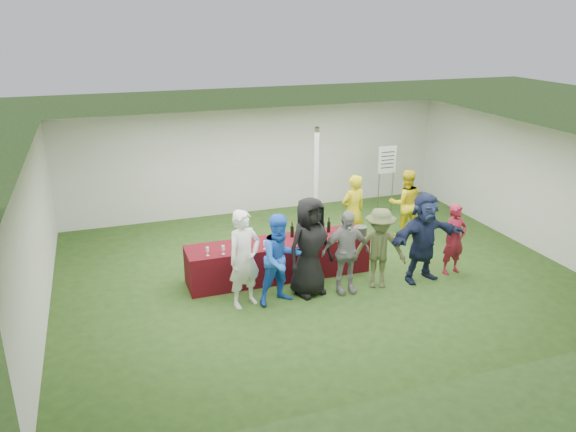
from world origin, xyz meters
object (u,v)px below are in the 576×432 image
object	(u,v)px
customer_3	(346,252)
dump_bucket	(360,231)
customer_1	(281,259)
customer_5	(424,237)
staff_pourer	(353,212)
customer_0	(244,259)
serving_table	(278,259)
customer_2	(310,247)
staff_back	(405,203)
wine_list_sign	(387,165)
customer_6	(454,239)
customer_4	(379,248)

from	to	relation	value
customer_3	dump_bucket	bearing A→B (deg)	52.01
customer_1	customer_5	distance (m)	2.88
staff_pourer	customer_0	world-z (taller)	customer_0
serving_table	customer_3	xyz separation A→B (m)	(0.97, -1.02, 0.43)
customer_2	staff_pourer	bearing A→B (deg)	30.32
serving_table	staff_back	size ratio (longest dim) A/B	2.27
wine_list_sign	customer_6	size ratio (longest dim) A/B	1.25
customer_1	customer_6	world-z (taller)	customer_1
customer_3	customer_2	bearing A→B (deg)	169.15
customer_6	customer_0	bearing A→B (deg)	172.03
customer_0	customer_1	distance (m)	0.64
staff_back	customer_1	world-z (taller)	customer_1
customer_0	customer_3	distance (m)	1.89
dump_bucket	customer_6	bearing A→B (deg)	-24.07
wine_list_sign	customer_0	size ratio (longest dim) A/B	1.01
customer_2	customer_6	distance (m)	3.04
serving_table	customer_3	world-z (taller)	customer_3
wine_list_sign	customer_2	xyz separation A→B (m)	(-3.45, -3.49, -0.38)
dump_bucket	customer_4	world-z (taller)	customer_4
customer_2	customer_4	size ratio (longest dim) A/B	1.19
serving_table	customer_1	distance (m)	1.15
serving_table	staff_pourer	bearing A→B (deg)	23.85
customer_6	customer_1	bearing A→B (deg)	173.59
serving_table	customer_0	distance (m)	1.39
staff_pourer	dump_bucket	bearing A→B (deg)	60.37
staff_pourer	customer_1	size ratio (longest dim) A/B	1.00
staff_back	customer_0	xyz separation A→B (m)	(-4.39, -2.05, 0.10)
customer_4	customer_2	bearing A→B (deg)	-164.61
serving_table	customer_0	bearing A→B (deg)	-135.42
staff_pourer	customer_6	xyz separation A→B (m)	(1.33, -1.87, -0.11)
customer_4	customer_3	bearing A→B (deg)	-158.53
dump_bucket	customer_5	size ratio (longest dim) A/B	0.14
staff_back	customer_4	world-z (taller)	staff_back
serving_table	customer_1	bearing A→B (deg)	-105.84
customer_3	customer_5	bearing A→B (deg)	1.78
customer_4	staff_pourer	bearing A→B (deg)	102.00
dump_bucket	customer_3	world-z (taller)	customer_3
wine_list_sign	customer_6	xyz separation A→B (m)	(-0.42, -3.61, -0.59)
serving_table	customer_5	distance (m)	2.84
customer_0	customer_2	bearing A→B (deg)	-18.47
customer_2	staff_back	bearing A→B (deg)	16.92
customer_0	customer_1	bearing A→B (deg)	-30.35
dump_bucket	customer_0	xyz separation A→B (m)	(-2.58, -0.69, 0.05)
serving_table	customer_6	distance (m)	3.51
staff_pourer	customer_6	bearing A→B (deg)	113.82
serving_table	staff_pourer	distance (m)	2.26
staff_back	customer_4	size ratio (longest dim) A/B	1.01
wine_list_sign	customer_6	distance (m)	3.68
staff_back	serving_table	bearing A→B (deg)	29.60
wine_list_sign	customer_6	bearing A→B (deg)	-96.66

